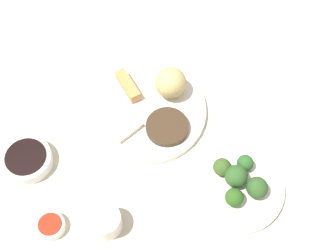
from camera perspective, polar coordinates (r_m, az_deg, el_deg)
tabletop at (r=1.08m, az=-5.36°, el=0.91°), size 2.20×2.20×0.02m
main_plate at (r=1.07m, az=-2.75°, el=2.14°), size 0.29×0.29×0.02m
rice_scoop at (r=1.05m, az=0.33°, el=5.75°), size 0.08×0.08×0.08m
spring_roll at (r=1.08m, az=-5.33°, el=5.32°), size 0.05×0.09×0.03m
crab_rangoon_wonton at (r=1.03m, az=-6.01°, el=0.22°), size 0.10×0.10×0.01m
stir_fry_heap at (r=1.02m, az=-0.11°, el=-0.11°), size 0.10×0.10×0.02m
broccoli_plate at (r=0.99m, az=8.96°, el=-7.95°), size 0.22×0.22×0.01m
broccoli_floret_0 at (r=0.99m, az=10.17°, el=-4.85°), size 0.04×0.04×0.04m
broccoli_floret_1 at (r=0.96m, az=11.71°, el=-7.98°), size 0.05×0.05×0.05m
broccoli_floret_2 at (r=0.95m, az=8.78°, el=-9.32°), size 0.04×0.04×0.04m
broccoli_floret_3 at (r=0.96m, az=9.01°, el=-6.59°), size 0.05×0.05×0.05m
broccoli_floret_4 at (r=0.97m, az=7.17°, el=-5.40°), size 0.04×0.04×0.04m
soy_sauce_bowl at (r=1.04m, az=-18.10°, el=-4.28°), size 0.11×0.11×0.03m
soy_sauce_bowl_liquid at (r=1.03m, az=-18.36°, el=-3.87°), size 0.09×0.09×0.00m
sauce_ramekin_sweet_and_sour at (r=0.98m, az=-15.22°, el=-12.64°), size 0.06×0.06×0.02m
sauce_ramekin_sweet_and_sour_liquid at (r=0.96m, az=-15.40°, el=-12.41°), size 0.05×0.05×0.00m
teacup at (r=0.94m, az=-8.22°, el=-12.43°), size 0.07×0.07×0.05m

